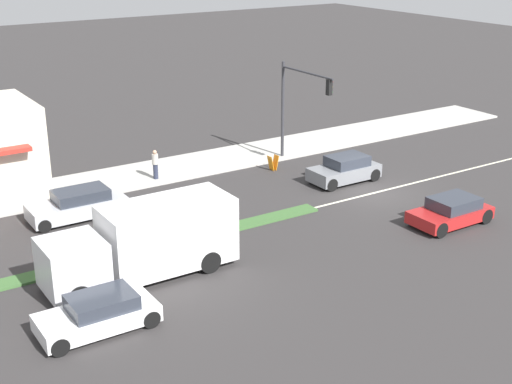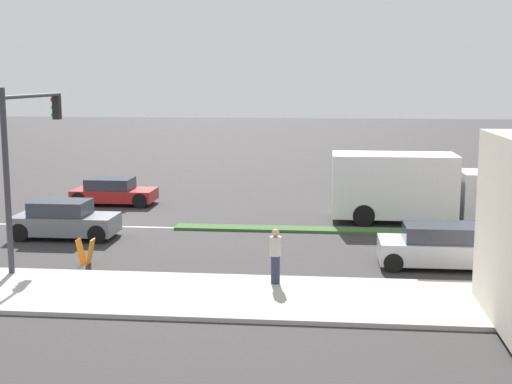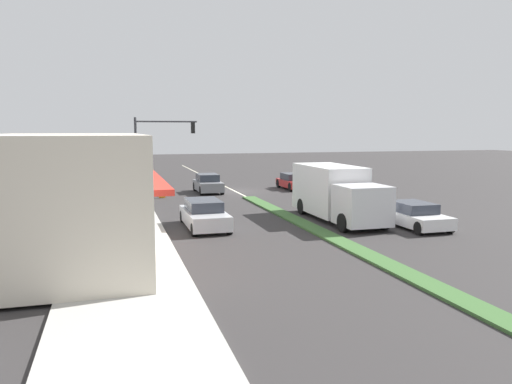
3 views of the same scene
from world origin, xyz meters
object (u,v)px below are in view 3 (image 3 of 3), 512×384
Objects in this scene: warning_aframe_sign at (162,192)px; suv_grey at (208,184)px; delivery_truck at (336,193)px; pedestrian at (139,197)px; van_white at (414,216)px; sedan_silver at (204,215)px; traffic_signal_main at (156,142)px; hatchback_red at (294,181)px.

suv_grey reaches higher than warning_aframe_sign.
delivery_truck reaches higher than suv_grey.
pedestrian reaches higher than van_white.
van_white is 10.40m from sedan_silver.
warning_aframe_sign is 4.28m from suv_grey.
traffic_signal_main is 6.69× the size of warning_aframe_sign.
pedestrian is at bearing -32.55° from van_white.
hatchback_red is (-10.92, -2.43, 0.19)m from warning_aframe_sign.
hatchback_red is at bearing -125.41° from sedan_silver.
traffic_signal_main is 15.78m from delivery_truck.
van_white is at bearing 147.45° from pedestrian.
warning_aframe_sign is 0.22× the size of suv_grey.
van_white is 18.11m from suv_grey.
sedan_silver is at bearing -16.03° from van_white.
hatchback_red is at bearing -176.64° from traffic_signal_main.
hatchback_red is (-2.80, -13.84, -0.85)m from delivery_truck.
warning_aframe_sign is at bearing -106.88° from pedestrian.
delivery_truck reaches higher than pedestrian.
traffic_signal_main is at bearing -55.67° from van_white.
traffic_signal_main is at bearing -57.73° from delivery_truck.
warning_aframe_sign is 14.04m from delivery_truck.
traffic_signal_main reaches higher than sedan_silver.
warning_aframe_sign is 11.19m from hatchback_red.
hatchback_red is (-7.20, -0.32, -0.06)m from suv_grey.
van_white is (-10.92, 14.51, 0.18)m from warning_aframe_sign.
sedan_silver is 1.16× the size of hatchback_red.
hatchback_red reaches higher than van_white.
sedan_silver is (-2.84, 5.32, -0.31)m from pedestrian.
pedestrian is 0.42× the size of suv_grey.
pedestrian reaches higher than sedan_silver.
sedan_silver is (-0.92, 11.64, 0.23)m from warning_aframe_sign.
hatchback_red is (-11.12, -0.65, -3.28)m from traffic_signal_main.
sedan_silver is at bearing 1.81° from delivery_truck.
sedan_silver is (2.80, 13.74, -0.03)m from suv_grey.
sedan_silver is at bearing 118.07° from pedestrian.
delivery_truck is 1.88× the size of van_white.
delivery_truck is 14.23m from suv_grey.
hatchback_red is at bearing -167.47° from warning_aframe_sign.
warning_aframe_sign is 18.16m from van_white.
van_white is 1.04× the size of suv_grey.
sedan_silver is at bearing 54.59° from hatchback_red.
traffic_signal_main is 1.25× the size of sedan_silver.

